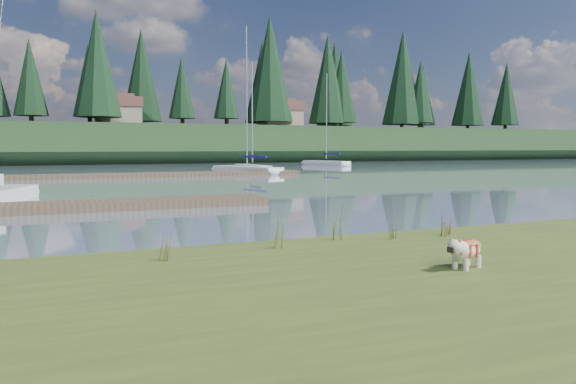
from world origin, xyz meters
name	(u,v)px	position (x,y,z in m)	size (l,w,h in m)	color
ground	(103,178)	(0.00, 30.00, 0.00)	(200.00, 200.00, 0.00)	#7F90AA
bank	(383,309)	(0.00, -6.00, 0.17)	(60.00, 9.00, 0.35)	#445420
ridge	(73,145)	(0.00, 73.00, 2.50)	(200.00, 20.00, 5.00)	#1B3118
bulldog	(466,249)	(2.07, -5.14, 0.66)	(0.83, 0.50, 0.49)	silver
dock_near	(42,208)	(-4.00, 9.00, 0.15)	(16.00, 2.00, 0.30)	#4C3D2C
dock_far	(132,175)	(2.00, 30.00, 0.15)	(26.00, 2.20, 0.30)	#4C3D2C
sailboat_bg_3	(242,169)	(11.57, 33.38, 0.32)	(4.38, 8.47, 12.30)	silver
sailboat_bg_4	(250,167)	(13.58, 36.86, 0.33)	(1.55, 6.72, 10.00)	silver
sailboat_bg_5	(322,163)	(26.64, 47.74, 0.32)	(3.50, 7.69, 10.87)	silver
weed_0	(279,233)	(0.07, -2.38, 0.64)	(0.17, 0.14, 0.68)	#475B23
weed_1	(337,229)	(1.50, -2.03, 0.59)	(0.17, 0.14, 0.56)	#475B23
weed_2	(444,224)	(3.79, -2.52, 0.62)	(0.17, 0.14, 0.63)	#475B23
weed_3	(164,247)	(-2.12, -2.68, 0.58)	(0.17, 0.14, 0.54)	#475B23
weed_4	(393,230)	(2.58, -2.38, 0.54)	(0.17, 0.14, 0.45)	#475B23
weed_5	(448,225)	(4.03, -2.33, 0.56)	(0.17, 0.14, 0.50)	#475B23
mud_lip	(261,256)	(0.00, -1.60, 0.07)	(60.00, 0.50, 0.14)	#33281C
conifer_4	(97,63)	(3.00, 66.00, 13.09)	(6.16, 6.16, 15.10)	#382619
conifer_5	(182,87)	(15.00, 70.00, 10.83)	(3.96, 3.96, 10.35)	#382619
conifer_6	(270,69)	(28.00, 68.00, 13.99)	(7.04, 7.04, 17.00)	#382619
conifer_7	(341,87)	(42.00, 71.00, 12.19)	(5.28, 5.28, 13.20)	#382619
conifer_8	(420,92)	(55.00, 67.00, 11.51)	(4.62, 4.62, 11.77)	#382619
conifer_9	(469,88)	(68.00, 70.00, 12.87)	(5.94, 5.94, 14.62)	#382619
house_1	(118,111)	(6.00, 71.00, 7.31)	(6.30, 5.30, 4.65)	gray
house_2	(280,114)	(30.00, 69.00, 7.31)	(6.30, 5.30, 4.65)	gray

